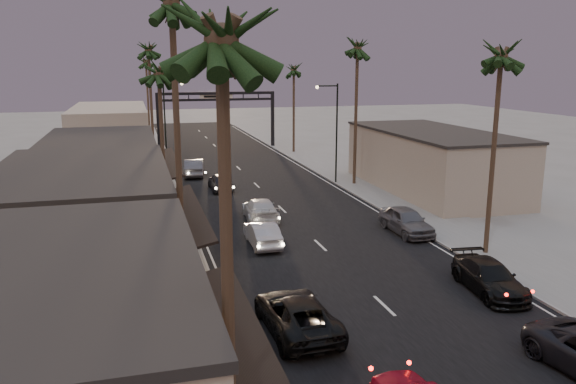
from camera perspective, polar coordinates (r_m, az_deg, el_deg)
ground at (r=44.92m, az=-1.58°, el=-0.85°), size 200.00×200.00×0.00m
road at (r=49.67m, az=-2.96°, el=0.46°), size 14.00×120.00×0.02m
sidewalk_left at (r=55.43m, az=-14.18°, el=1.43°), size 5.00×92.00×0.12m
sidewalk_right at (r=58.88m, az=4.63°, el=2.42°), size 5.00×92.00×0.12m
storefront_near at (r=16.59m, az=-23.54°, el=-16.34°), size 8.00×12.00×5.50m
storefront_mid at (r=29.58m, az=-19.93°, el=-3.30°), size 8.00×14.00×5.50m
storefront_far at (r=45.22m, az=-18.45°, el=1.83°), size 8.00×16.00×5.00m
storefront_dist at (r=67.90m, az=-17.57°, el=5.75°), size 8.00×20.00×6.00m
building_right at (r=49.58m, az=14.34°, el=2.99°), size 8.00×18.00×5.00m
arch at (r=73.33m, az=-7.28°, el=8.69°), size 15.20×0.40×7.27m
streetlight_right at (r=50.75m, az=4.68°, el=6.78°), size 2.13×0.30×9.00m
streetlight_left at (r=60.75m, az=-12.15°, el=7.51°), size 2.13×0.30×9.00m
palm_la at (r=11.60m, az=-6.85°, el=17.22°), size 3.20×3.20×13.20m
palm_lc at (r=38.47m, az=-13.03°, el=12.31°), size 3.20×3.20×12.20m
palm_ld at (r=57.49m, az=-14.02°, el=14.22°), size 3.20×3.20×14.20m
palm_ra at (r=32.54m, az=20.91°, el=13.52°), size 3.20×3.20×13.20m
palm_rb at (r=50.19m, az=7.10°, el=14.77°), size 3.20×3.20×14.20m
palm_rc at (r=69.08m, az=0.60°, el=12.65°), size 3.20×3.20×12.20m
palm_far at (r=80.46m, az=-14.25°, el=12.97°), size 3.20×3.20×13.20m
oncoming_pickup at (r=23.12m, az=0.86°, el=-12.26°), size 2.73×5.56×1.52m
oncoming_silver at (r=33.63m, az=-2.63°, el=-4.24°), size 1.56×4.40×1.45m
oncoming_white at (r=39.02m, az=-2.83°, el=-1.79°), size 2.53×5.43×1.53m
oncoming_dgrey at (r=48.75m, az=-6.87°, el=1.06°), size 1.81×4.47×1.52m
oncoming_grey_far at (r=55.50m, az=-9.53°, el=2.46°), size 2.39×5.21×1.66m
curbside_black at (r=28.50m, az=19.76°, el=-8.16°), size 2.60×5.24×1.46m
curbside_grey at (r=36.73m, az=11.93°, el=-2.87°), size 2.06×4.92×1.67m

